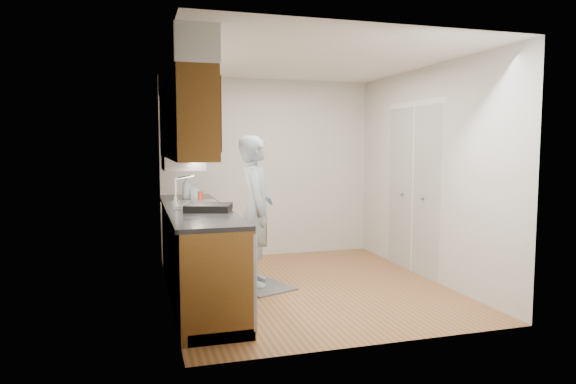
{
  "coord_description": "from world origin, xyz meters",
  "views": [
    {
      "loc": [
        -1.8,
        -5.34,
        1.59
      ],
      "look_at": [
        -0.14,
        0.25,
        1.05
      ],
      "focal_mm": 32.0,
      "sensor_mm": 36.0,
      "label": 1
    }
  ],
  "objects_px": {
    "soap_bottle_a": "(186,187)",
    "soda_can": "(201,196)",
    "person": "(256,201)",
    "soap_bottle_b": "(195,192)",
    "dish_rack": "(209,208)"
  },
  "relations": [
    {
      "from": "soap_bottle_a",
      "to": "soda_can",
      "type": "height_order",
      "value": "soap_bottle_a"
    },
    {
      "from": "person",
      "to": "soap_bottle_a",
      "type": "bearing_deg",
      "value": 58.63
    },
    {
      "from": "person",
      "to": "soap_bottle_b",
      "type": "height_order",
      "value": "person"
    },
    {
      "from": "person",
      "to": "soda_can",
      "type": "relative_size",
      "value": 17.36
    },
    {
      "from": "soap_bottle_b",
      "to": "person",
      "type": "bearing_deg",
      "value": -40.9
    },
    {
      "from": "soap_bottle_b",
      "to": "dish_rack",
      "type": "distance_m",
      "value": 1.1
    },
    {
      "from": "soap_bottle_a",
      "to": "dish_rack",
      "type": "relative_size",
      "value": 0.65
    },
    {
      "from": "soap_bottle_a",
      "to": "person",
      "type": "bearing_deg",
      "value": -40.65
    },
    {
      "from": "soap_bottle_a",
      "to": "soda_can",
      "type": "relative_size",
      "value": 2.54
    },
    {
      "from": "dish_rack",
      "to": "person",
      "type": "bearing_deg",
      "value": 61.09
    },
    {
      "from": "soap_bottle_a",
      "to": "dish_rack",
      "type": "xyz_separation_m",
      "value": [
        0.1,
        -1.17,
        -0.1
      ]
    },
    {
      "from": "person",
      "to": "soap_bottle_a",
      "type": "distance_m",
      "value": 0.94
    },
    {
      "from": "person",
      "to": "dish_rack",
      "type": "relative_size",
      "value": 4.43
    },
    {
      "from": "soap_bottle_a",
      "to": "soap_bottle_b",
      "type": "distance_m",
      "value": 0.13
    },
    {
      "from": "soap_bottle_a",
      "to": "dish_rack",
      "type": "distance_m",
      "value": 1.18
    }
  ]
}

